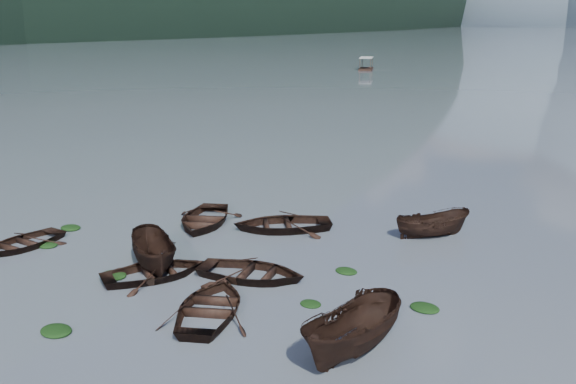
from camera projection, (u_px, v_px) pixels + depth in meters
The scene contains 20 objects.
ground_plane at pixel (79, 319), 22.35m from camera, with size 2400.00×2400.00×0.00m, color slate.
haze_mtn_a at pixel (535, 24), 863.62m from camera, with size 520.00×520.00×280.00m, color #475666.
rowboat_0 at pixel (23, 247), 29.38m from camera, with size 2.83×3.96×0.82m, color black.
rowboat_1 at pixel (155, 277), 25.95m from camera, with size 3.01×4.21×0.87m, color black.
rowboat_2 at pixel (155, 268), 26.89m from camera, with size 1.66×4.42×1.71m, color black.
rowboat_3 at pixel (212, 314), 22.78m from camera, with size 3.23×4.52×0.94m, color black.
rowboat_4 at pixel (251, 278), 25.85m from camera, with size 3.18×4.45×0.92m, color black.
rowboat_5 at pixel (353, 354), 20.07m from camera, with size 1.77×4.71×1.82m, color black.
rowboat_6 at pixel (204, 224), 32.57m from camera, with size 3.42×4.78×0.99m, color black.
rowboat_7 at pixel (282, 229), 31.80m from camera, with size 3.45×4.83×1.00m, color black.
rowboat_8 at pixel (432, 236), 30.79m from camera, with size 1.44×3.82×1.47m, color black.
weed_clump_0 at pixel (47, 246), 29.50m from camera, with size 1.07×0.88×0.23m, color black.
weed_clump_1 at pixel (114, 277), 26.02m from camera, with size 1.14×0.91×0.25m, color black.
weed_clump_2 at pixel (56, 333), 21.42m from camera, with size 1.17×0.94×0.25m, color black.
weed_clump_3 at pixel (311, 305), 23.49m from camera, with size 0.82×0.69×0.18m, color black.
weed_clump_4 at pixel (425, 309), 23.13m from camera, with size 1.10×0.87×0.23m, color black.
weed_clump_5 at pixel (71, 229), 31.87m from camera, with size 1.10×0.89×0.23m, color black.
weed_clump_6 at pixel (143, 242), 30.06m from camera, with size 0.88×0.74×0.18m, color black.
weed_clump_7 at pixel (346, 272), 26.48m from camera, with size 0.95×0.76×0.21m, color black.
pontoon_left at pixel (366, 70), 126.12m from camera, with size 2.54×6.10×2.34m, color black, non-canonical shape.
Camera 1 is at (18.19, -11.72, 10.21)m, focal length 40.00 mm.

